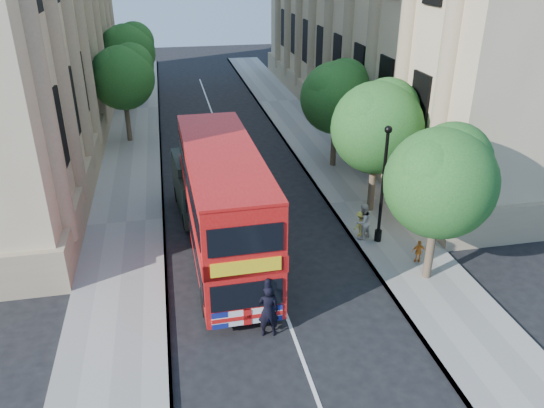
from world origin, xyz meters
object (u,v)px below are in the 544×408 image
lamp_post (382,190)px  double_decker_bus (224,202)px  woman_pedestrian (363,221)px  box_van (198,188)px  police_constable (268,311)px

lamp_post → double_decker_bus: (-6.59, 0.05, 0.05)m
double_decker_bus → woman_pedestrian: double_decker_bus is taller
double_decker_bus → box_van: size_ratio=2.13×
lamp_post → box_van: 8.69m
lamp_post → double_decker_bus: 6.59m
lamp_post → double_decker_bus: lamp_post is taller
police_constable → woman_pedestrian: size_ratio=1.18×
police_constable → lamp_post: bearing=-132.2°
lamp_post → box_van: lamp_post is taller
double_decker_bus → woman_pedestrian: 6.22m
lamp_post → woman_pedestrian: bearing=149.6°
lamp_post → box_van: (-7.34, 4.50, -1.22)m
woman_pedestrian → lamp_post: bearing=121.4°
double_decker_bus → woman_pedestrian: bearing=1.7°
woman_pedestrian → double_decker_bus: bearing=-25.3°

